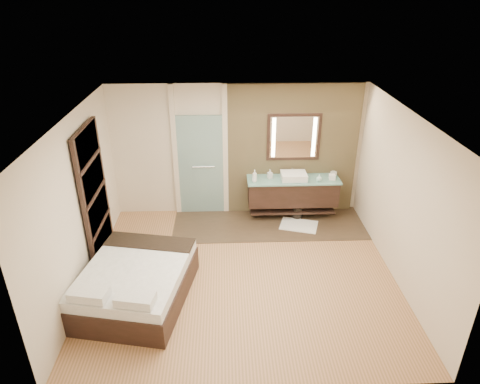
{
  "coord_description": "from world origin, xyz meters",
  "views": [
    {
      "loc": [
        -0.27,
        -5.79,
        4.42
      ],
      "look_at": [
        -0.02,
        0.6,
        1.24
      ],
      "focal_mm": 32.0,
      "sensor_mm": 36.0,
      "label": 1
    }
  ],
  "objects_px": {
    "vanity": "(293,191)",
    "bed": "(136,283)",
    "mirror_unit": "(294,137)",
    "waste_bin": "(297,212)"
  },
  "relations": [
    {
      "from": "vanity",
      "to": "mirror_unit",
      "type": "bearing_deg",
      "value": 90.0
    },
    {
      "from": "waste_bin",
      "to": "bed",
      "type": "bearing_deg",
      "value": -140.06
    },
    {
      "from": "bed",
      "to": "waste_bin",
      "type": "relative_size",
      "value": 7.84
    },
    {
      "from": "bed",
      "to": "waste_bin",
      "type": "bearing_deg",
      "value": 51.18
    },
    {
      "from": "bed",
      "to": "vanity",
      "type": "bearing_deg",
      "value": 53.09
    },
    {
      "from": "vanity",
      "to": "bed",
      "type": "xyz_separation_m",
      "value": [
        -2.75,
        -2.46,
        -0.28
      ]
    },
    {
      "from": "bed",
      "to": "mirror_unit",
      "type": "bearing_deg",
      "value": 55.73
    },
    {
      "from": "vanity",
      "to": "bed",
      "type": "bearing_deg",
      "value": -138.16
    },
    {
      "from": "vanity",
      "to": "mirror_unit",
      "type": "distance_m",
      "value": 1.1
    },
    {
      "from": "mirror_unit",
      "to": "bed",
      "type": "xyz_separation_m",
      "value": [
        -2.75,
        -2.7,
        -1.35
      ]
    }
  ]
}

